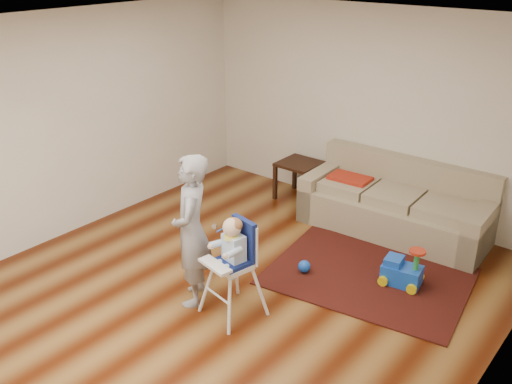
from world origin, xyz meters
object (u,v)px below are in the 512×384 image
Objects in this scene: ride_on_toy at (403,265)px; high_chair at (233,269)px; side_table at (299,180)px; sofa at (395,199)px; toy_ball at (304,266)px; adult at (192,231)px.

high_chair reaches higher than ride_on_toy.
sofa is at bearing -4.30° from side_table.
high_chair is (-0.43, -2.59, 0.06)m from sofa.
ride_on_toy is (0.63, -1.08, -0.21)m from sofa.
side_table is at bearing 126.55° from toy_ball.
side_table is 0.52× the size of high_chair.
high_chair reaches higher than side_table.
ride_on_toy is at bearing -62.14° from sofa.
ride_on_toy is (2.16, -1.19, -0.03)m from side_table.
sofa reaches higher than toy_ball.
sofa is 4.32× the size of side_table.
high_chair is at bearing -96.94° from toy_ball.
toy_ball is at bearing 94.89° from high_chair.
adult is at bearing -77.26° from side_table.
side_table is at bearing 156.04° from adult.
high_chair reaches higher than sofa.
high_chair is 0.67× the size of adult.
adult reaches higher than side_table.
toy_ball is at bearing -53.45° from side_table.
sofa is at bearing 78.75° from toy_ball.
adult is at bearing -142.67° from ride_on_toy.
side_table is at bearing 123.93° from high_chair.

